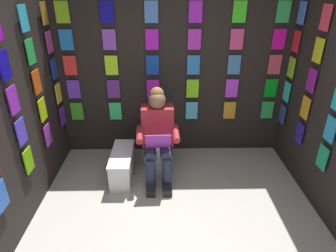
# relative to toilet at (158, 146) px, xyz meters

# --- Properties ---
(display_wall_back) EXTENTS (3.24, 0.14, 2.40)m
(display_wall_back) POSITION_rel_toilet_xyz_m (-0.21, -0.52, 0.88)
(display_wall_back) COLOR black
(display_wall_back) RESTS_ON ground
(display_wall_left) EXTENTS (0.14, 2.07, 2.40)m
(display_wall_left) POSITION_rel_toilet_xyz_m (-1.83, 0.56, 0.88)
(display_wall_left) COLOR black
(display_wall_left) RESTS_ON ground
(display_wall_right) EXTENTS (0.14, 2.07, 2.40)m
(display_wall_right) POSITION_rel_toilet_xyz_m (1.41, 0.56, 0.88)
(display_wall_right) COLOR black
(display_wall_right) RESTS_ON ground
(toilet) EXTENTS (0.41, 0.56, 0.77)m
(toilet) POSITION_rel_toilet_xyz_m (0.00, 0.00, 0.00)
(toilet) COLOR white
(toilet) RESTS_ON ground
(person_reading) EXTENTS (0.53, 0.69, 1.19)m
(person_reading) POSITION_rel_toilet_xyz_m (-0.01, 0.23, 0.27)
(person_reading) COLOR maroon
(person_reading) RESTS_ON ground
(comic_longbox_near) EXTENTS (0.27, 0.71, 0.37)m
(comic_longbox_near) POSITION_rel_toilet_xyz_m (0.46, 0.25, -0.14)
(comic_longbox_near) COLOR silver
(comic_longbox_near) RESTS_ON ground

